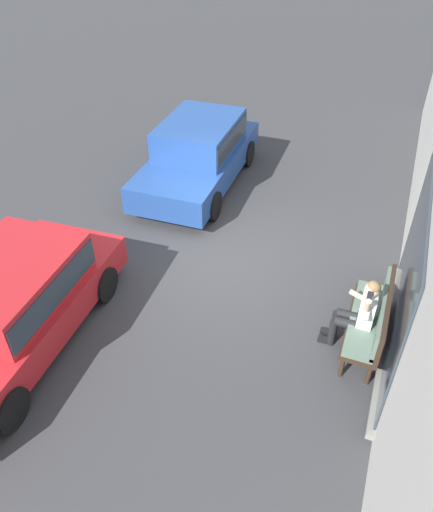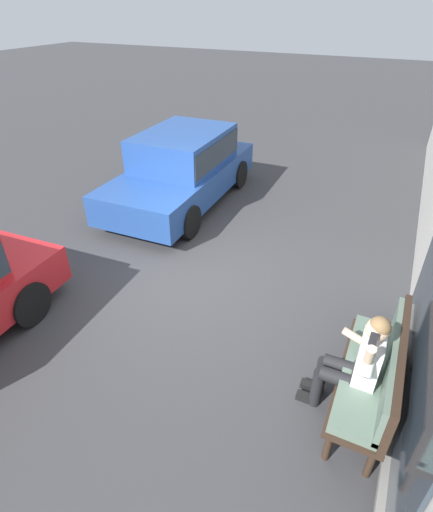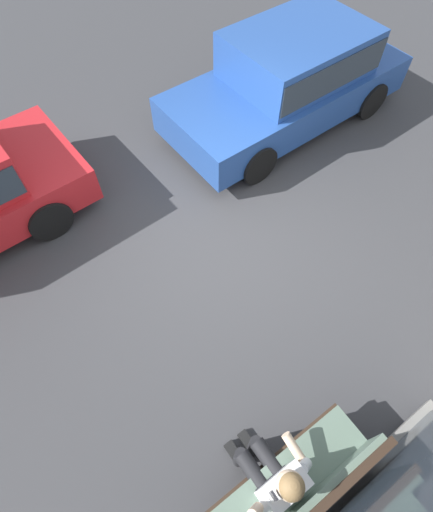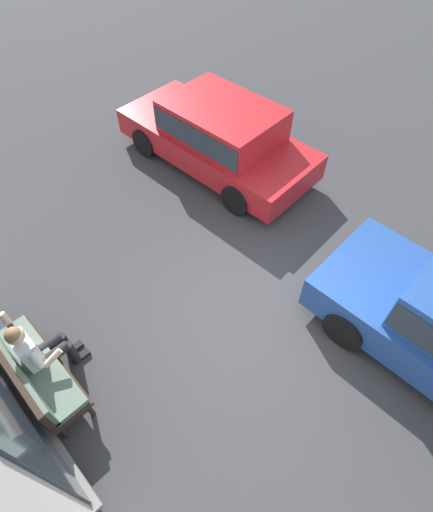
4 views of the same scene
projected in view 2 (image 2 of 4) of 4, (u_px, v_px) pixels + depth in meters
The scene contains 4 objects.
ground_plane at pixel (191, 278), 6.41m from camera, with size 60.00×60.00×0.00m, color #38383A.
bench at pixel (378, 371), 4.09m from camera, with size 1.72×0.55×1.01m.
person_on_phone at pixel (356, 363), 4.02m from camera, with size 0.73×0.74×1.34m.
parked_car_near at pixel (182, 166), 8.41m from camera, with size 4.18×1.96×1.50m.
Camera 2 is at (4.49, 2.60, 3.80)m, focal length 28.00 mm.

